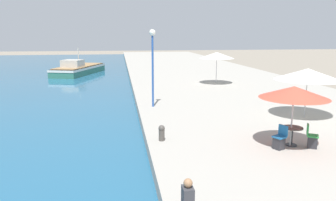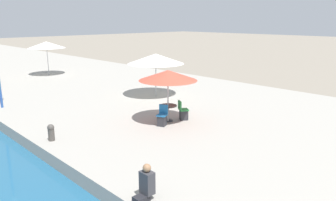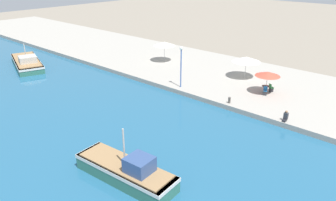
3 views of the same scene
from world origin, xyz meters
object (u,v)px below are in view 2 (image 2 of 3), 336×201
(cafe_umbrella_striped, at_px, (46,45))
(person_at_quay, at_px, (146,184))
(cafe_umbrella_pink, at_px, (168,75))
(cafe_umbrella_white, at_px, (156,59))
(mooring_bollard, at_px, (51,132))
(cafe_chair_left, at_px, (162,118))
(cafe_chair_right, at_px, (183,113))
(cafe_table, at_px, (168,110))

(cafe_umbrella_striped, relative_size, person_at_quay, 3.06)
(cafe_umbrella_pink, height_order, cafe_umbrella_white, cafe_umbrella_white)
(person_at_quay, bearing_deg, mooring_bollard, 88.42)
(cafe_chair_left, bearing_deg, cafe_chair_right, -116.95)
(person_at_quay, xyz_separation_m, mooring_bollard, (0.16, 5.76, -0.08))
(cafe_umbrella_pink, relative_size, cafe_chair_right, 2.86)
(cafe_chair_left, distance_m, mooring_bollard, 4.60)
(cafe_umbrella_pink, xyz_separation_m, cafe_chair_right, (0.73, -0.26, -1.82))
(cafe_umbrella_striped, bearing_deg, cafe_umbrella_pink, -96.51)
(cafe_umbrella_pink, height_order, cafe_table, cafe_umbrella_pink)
(cafe_umbrella_pink, height_order, cafe_umbrella_striped, cafe_umbrella_striped)
(cafe_chair_left, bearing_deg, cafe_umbrella_pink, -94.66)
(cafe_chair_left, relative_size, mooring_bollard, 1.39)
(cafe_chair_left, relative_size, person_at_quay, 0.93)
(cafe_umbrella_pink, distance_m, cafe_chair_right, 1.98)
(cafe_umbrella_white, relative_size, cafe_umbrella_striped, 1.12)
(cafe_chair_left, bearing_deg, cafe_umbrella_striped, -32.77)
(cafe_umbrella_striped, distance_m, cafe_table, 16.27)
(person_at_quay, bearing_deg, cafe_umbrella_striped, 71.50)
(mooring_bollard, bearing_deg, cafe_umbrella_white, 19.31)
(cafe_table, bearing_deg, cafe_umbrella_pink, -136.06)
(cafe_chair_left, bearing_deg, cafe_umbrella_white, -63.99)
(cafe_umbrella_striped, height_order, cafe_chair_left, cafe_umbrella_striped)
(cafe_umbrella_pink, relative_size, cafe_chair_left, 2.86)
(cafe_table, relative_size, person_at_quay, 0.82)
(cafe_umbrella_striped, bearing_deg, person_at_quay, -108.50)
(cafe_umbrella_white, height_order, cafe_table, cafe_umbrella_white)
(person_at_quay, distance_m, mooring_bollard, 5.77)
(cafe_umbrella_pink, distance_m, person_at_quay, 6.84)
(cafe_chair_right, bearing_deg, person_at_quay, -25.21)
(cafe_umbrella_striped, height_order, mooring_bollard, cafe_umbrella_striped)
(cafe_chair_right, xyz_separation_m, person_at_quay, (-5.74, -4.07, 0.10))
(cafe_chair_right, xyz_separation_m, mooring_bollard, (-5.58, 1.69, 0.02))
(cafe_umbrella_striped, bearing_deg, cafe_umbrella_white, -83.99)
(cafe_chair_left, bearing_deg, person_at_quay, 108.37)
(cafe_umbrella_striped, distance_m, person_at_quay, 21.70)
(cafe_table, xyz_separation_m, mooring_bollard, (-4.95, 1.34, -0.18))
(cafe_umbrella_striped, xyz_separation_m, person_at_quay, (-6.85, -20.48, -2.07))
(cafe_chair_left, bearing_deg, cafe_table, -90.00)
(cafe_chair_right, bearing_deg, cafe_chair_left, -63.05)
(cafe_umbrella_striped, height_order, person_at_quay, cafe_umbrella_striped)
(cafe_chair_left, xyz_separation_m, mooring_bollard, (-4.30, 1.64, 0.02))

